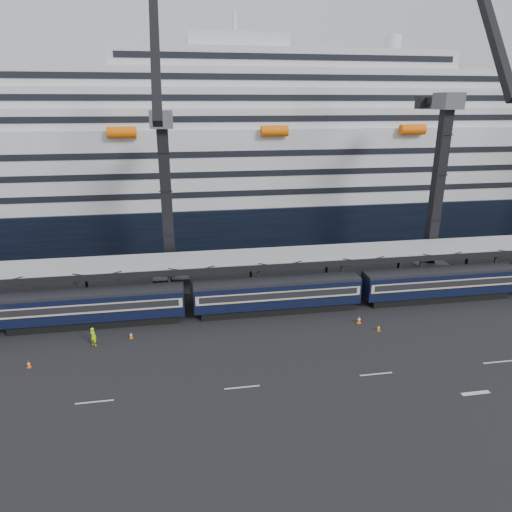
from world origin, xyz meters
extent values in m
plane|color=black|center=(0.00, 0.00, 0.00)|extent=(260.00, 260.00, 0.00)
cube|color=beige|center=(-26.00, -4.00, 0.01)|extent=(3.00, 0.15, 0.02)
cube|color=beige|center=(-14.00, -4.00, 0.01)|extent=(3.00, 0.15, 0.02)
cube|color=beige|center=(-2.00, -4.00, 0.01)|extent=(3.00, 0.15, 0.02)
cube|color=beige|center=(10.00, -4.00, 0.01)|extent=(3.00, 0.15, 0.02)
cube|color=beige|center=(5.00, -8.00, 0.01)|extent=(2.50, 0.40, 0.02)
cube|color=black|center=(-28.00, 10.00, 0.45)|extent=(17.48, 2.40, 0.90)
cube|color=black|center=(-28.00, 10.00, 2.25)|extent=(19.00, 2.80, 2.70)
cube|color=#C9B38E|center=(-28.00, 10.00, 2.55)|extent=(18.62, 2.92, 1.05)
cube|color=black|center=(-28.00, 10.00, 2.60)|extent=(17.86, 2.98, 0.70)
cube|color=black|center=(-28.00, 10.00, 3.75)|extent=(19.00, 2.50, 0.35)
cube|color=black|center=(-8.00, 10.00, 0.45)|extent=(17.48, 2.40, 0.90)
cube|color=black|center=(-8.00, 10.00, 2.25)|extent=(19.00, 2.80, 2.70)
cube|color=#C9B38E|center=(-8.00, 10.00, 2.55)|extent=(18.62, 2.92, 1.05)
cube|color=black|center=(-8.00, 10.00, 2.60)|extent=(17.86, 2.98, 0.70)
cube|color=black|center=(-8.00, 10.00, 3.75)|extent=(19.00, 2.50, 0.35)
cube|color=black|center=(12.00, 10.00, 0.45)|extent=(17.48, 2.40, 0.90)
cube|color=black|center=(12.00, 10.00, 2.25)|extent=(19.00, 2.80, 2.70)
cube|color=#C9B38E|center=(12.00, 10.00, 2.55)|extent=(18.62, 2.92, 1.05)
cube|color=black|center=(12.00, 10.00, 2.60)|extent=(17.86, 2.98, 0.70)
cube|color=black|center=(12.00, 10.00, 3.75)|extent=(19.00, 2.50, 0.35)
cube|color=#92959A|center=(0.00, 14.00, 5.40)|extent=(130.00, 6.00, 0.25)
cube|color=black|center=(0.00, 11.00, 5.10)|extent=(130.00, 0.25, 0.70)
cube|color=black|center=(0.00, 17.00, 5.10)|extent=(130.00, 0.25, 0.70)
cube|color=black|center=(-30.00, 11.20, 2.70)|extent=(0.25, 0.25, 5.40)
cube|color=black|center=(-30.00, 16.80, 2.70)|extent=(0.25, 0.25, 5.40)
cube|color=black|center=(-20.00, 11.20, 2.70)|extent=(0.25, 0.25, 5.40)
cube|color=black|center=(-20.00, 16.80, 2.70)|extent=(0.25, 0.25, 5.40)
cube|color=black|center=(-10.00, 11.20, 2.70)|extent=(0.25, 0.25, 5.40)
cube|color=black|center=(-10.00, 16.80, 2.70)|extent=(0.25, 0.25, 5.40)
cube|color=black|center=(0.00, 11.20, 2.70)|extent=(0.25, 0.25, 5.40)
cube|color=black|center=(0.00, 16.80, 2.70)|extent=(0.25, 0.25, 5.40)
cube|color=black|center=(10.00, 11.20, 2.70)|extent=(0.25, 0.25, 5.40)
cube|color=black|center=(10.00, 16.80, 2.70)|extent=(0.25, 0.25, 5.40)
cube|color=black|center=(20.00, 11.20, 2.70)|extent=(0.25, 0.25, 5.40)
cube|color=black|center=(20.00, 16.80, 2.70)|extent=(0.25, 0.25, 5.40)
cube|color=black|center=(0.00, 46.00, 3.50)|extent=(200.00, 28.00, 7.00)
cube|color=silver|center=(0.00, 46.00, 13.00)|extent=(190.00, 26.88, 12.00)
cube|color=silver|center=(0.00, 46.00, 20.50)|extent=(160.00, 24.64, 3.00)
cube|color=black|center=(0.00, 33.63, 20.50)|extent=(153.60, 0.12, 0.90)
cube|color=silver|center=(0.00, 46.00, 23.50)|extent=(124.00, 21.84, 3.00)
cube|color=black|center=(0.00, 35.03, 23.50)|extent=(119.04, 0.12, 0.90)
cube|color=silver|center=(0.00, 46.00, 26.50)|extent=(90.00, 19.04, 3.00)
cube|color=black|center=(0.00, 36.43, 26.50)|extent=(86.40, 0.12, 0.90)
cube|color=silver|center=(0.00, 46.00, 29.50)|extent=(56.00, 16.24, 3.00)
cube|color=black|center=(0.00, 37.83, 29.50)|extent=(53.76, 0.12, 0.90)
cube|color=silver|center=(-8.00, 46.00, 32.00)|extent=(16.00, 12.00, 2.50)
cylinder|color=silver|center=(20.00, 46.00, 32.50)|extent=(2.80, 2.80, 3.00)
cylinder|color=#FD6508|center=(-26.00, 31.96, 18.80)|extent=(4.00, 1.60, 1.60)
cylinder|color=#FD6508|center=(-4.00, 31.96, 18.80)|extent=(4.00, 1.60, 1.60)
cylinder|color=#FD6508|center=(18.00, 31.96, 18.80)|extent=(4.00, 1.60, 1.60)
cube|color=#47494E|center=(-20.00, 19.00, 1.00)|extent=(4.50, 4.50, 2.00)
cube|color=black|center=(-20.00, 19.00, 11.00)|extent=(1.30, 1.30, 18.00)
cube|color=#47494E|center=(-20.00, 19.00, 21.00)|extent=(2.60, 3.20, 2.00)
cube|color=black|center=(-20.00, 13.21, 27.89)|extent=(0.90, 12.26, 14.37)
cube|color=black|center=(-20.00, 21.52, 21.00)|extent=(0.90, 5.04, 0.90)
cube|color=black|center=(-20.00, 24.04, 20.80)|extent=(2.20, 1.60, 1.60)
cube|color=#47494E|center=(15.00, 18.00, 1.00)|extent=(4.50, 4.50, 2.00)
cube|color=black|center=(15.00, 18.00, 12.00)|extent=(1.30, 1.30, 20.00)
cube|color=#47494E|center=(15.00, 18.00, 23.00)|extent=(2.60, 3.20, 2.00)
cube|color=black|center=(15.00, 12.26, 31.19)|extent=(0.90, 12.21, 16.90)
cube|color=black|center=(15.00, 20.80, 23.00)|extent=(0.90, 5.60, 0.90)
cube|color=black|center=(15.00, 23.60, 22.80)|extent=(2.20, 1.60, 1.60)
imported|color=#C7FF0D|center=(-27.52, 5.40, 0.97)|extent=(0.85, 0.78, 1.94)
cube|color=#FD6508|center=(-32.70, 2.25, 0.02)|extent=(0.34, 0.34, 0.04)
cone|color=#FD6508|center=(-32.70, 2.25, 0.36)|extent=(0.29, 0.29, 0.64)
cylinder|color=white|center=(-32.70, 2.25, 0.36)|extent=(0.24, 0.24, 0.11)
cube|color=#FD6508|center=(-24.04, 6.29, 0.02)|extent=(0.34, 0.34, 0.04)
cone|color=#FD6508|center=(-24.04, 6.29, 0.36)|extent=(0.29, 0.29, 0.65)
cylinder|color=white|center=(-24.04, 6.29, 0.36)|extent=(0.24, 0.24, 0.11)
cube|color=#FD6508|center=(1.57, 3.60, 0.02)|extent=(0.34, 0.34, 0.04)
cone|color=#FD6508|center=(1.57, 3.60, 0.36)|extent=(0.29, 0.29, 0.65)
cylinder|color=white|center=(1.57, 3.60, 0.36)|extent=(0.24, 0.24, 0.11)
cube|color=#FD6508|center=(0.19, 5.63, 0.02)|extent=(0.44, 0.44, 0.05)
cone|color=#FD6508|center=(0.19, 5.63, 0.46)|extent=(0.37, 0.37, 0.82)
cylinder|color=white|center=(0.19, 5.63, 0.46)|extent=(0.31, 0.31, 0.14)
camera|label=1|loc=(-18.28, -36.68, 22.91)|focal=32.00mm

